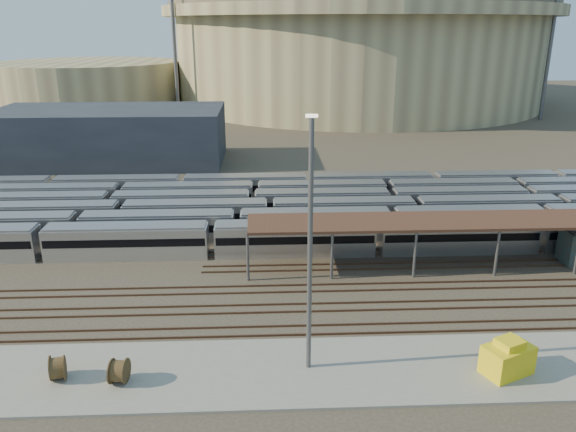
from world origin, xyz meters
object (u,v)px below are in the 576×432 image
Objects in this scene: yard_light_pole at (310,249)px; yellow_equipment at (507,359)px; cable_reel_east at (119,371)px; cable_reel_west at (58,368)px.

yard_light_pole reaches higher than yellow_equipment.
yard_light_pole is 5.35× the size of yellow_equipment.
yard_light_pole is (13.88, 1.33, 8.73)m from cable_reel_east.
yellow_equipment is at bearing -5.63° from yard_light_pole.
cable_reel_east is (4.58, -0.60, 0.00)m from cable_reel_west.
cable_reel_east is at bearing -7.44° from cable_reel_west.
cable_reel_east is at bearing 155.44° from yellow_equipment.
yard_light_pole is at bearing 2.27° from cable_reel_west.
yellow_equipment reaches higher than cable_reel_west.
yellow_equipment reaches higher than cable_reel_east.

